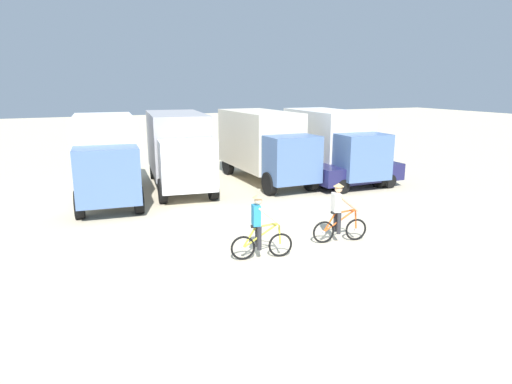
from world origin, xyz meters
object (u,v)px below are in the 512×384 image
sedan_parked (357,168)px  box_truck_white_box (331,141)px  cyclist_cowboy_hat (339,215)px  box_truck_avon_van (106,154)px  box_truck_cream_rv (264,143)px  cyclist_orange_shirt (260,229)px  box_truck_grey_hauler (179,147)px

sedan_parked → box_truck_white_box: bearing=88.1°
sedan_parked → cyclist_cowboy_hat: (-4.95, -5.87, -0.04)m
cyclist_cowboy_hat → box_truck_avon_van: bearing=124.4°
box_truck_cream_rv → cyclist_cowboy_hat: bearing=-100.5°
box_truck_cream_rv → sedan_parked: box_truck_cream_rv is taller
box_truck_cream_rv → cyclist_cowboy_hat: (-1.64, -8.84, -1.03)m
box_truck_cream_rv → cyclist_orange_shirt: bearing=-115.5°
box_truck_grey_hauler → sedan_parked: bearing=-24.2°
box_truck_grey_hauler → box_truck_cream_rv: bearing=-5.1°
box_truck_avon_van → cyclist_orange_shirt: (3.02, -8.62, -1.03)m
box_truck_white_box → cyclist_orange_shirt: size_ratio=3.78×
sedan_parked → box_truck_avon_van: bearing=166.9°
sedan_parked → box_truck_grey_hauler: bearing=155.8°
box_truck_white_box → box_truck_avon_van: bearing=179.3°
box_truck_white_box → sedan_parked: size_ratio=1.62×
box_truck_avon_van → cyclist_orange_shirt: box_truck_avon_van is taller
box_truck_grey_hauler → box_truck_white_box: bearing=-7.5°
sedan_parked → cyclist_orange_shirt: cyclist_orange_shirt is taller
box_truck_white_box → cyclist_cowboy_hat: size_ratio=3.78×
box_truck_avon_van → box_truck_cream_rv: (7.37, 0.49, 0.00)m
box_truck_avon_van → box_truck_grey_hauler: same height
sedan_parked → cyclist_cowboy_hat: bearing=-130.1°
box_truck_avon_van → box_truck_cream_rv: 7.38m
sedan_parked → cyclist_orange_shirt: 9.82m
cyclist_orange_shirt → sedan_parked: bearing=38.7°
box_truck_grey_hauler → sedan_parked: (7.43, -3.34, -0.99)m
box_truck_white_box → box_truck_grey_hauler: bearing=172.5°
cyclist_cowboy_hat → cyclist_orange_shirt: bearing=-174.4°
sedan_parked → cyclist_orange_shirt: (-7.66, -6.14, -0.04)m
box_truck_avon_van → box_truck_white_box: same height
box_truck_cream_rv → sedan_parked: 4.56m
box_truck_grey_hauler → cyclist_cowboy_hat: 9.59m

